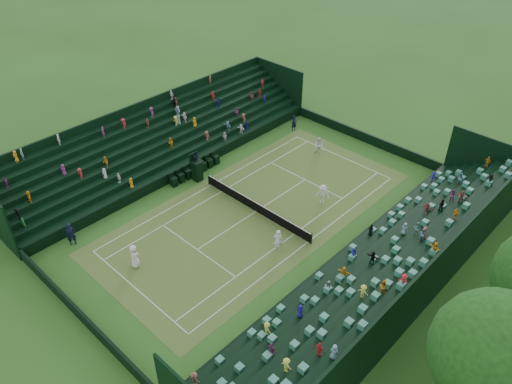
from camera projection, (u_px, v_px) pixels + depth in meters
The scene contains 17 objects.
ground at pixel (256, 212), 41.12m from camera, with size 160.00×160.00×0.00m, color #2C581B.
court_surface at pixel (256, 212), 41.12m from camera, with size 12.97×26.77×0.01m, color #367B29.
perimeter_wall_north at pixel (365, 137), 50.15m from camera, with size 17.17×0.20×1.00m, color black.
perimeter_wall_south at pixel (83, 318), 31.51m from camera, with size 17.17×0.20×1.00m, color black.
perimeter_wall_east at pixel (341, 256), 36.09m from camera, with size 0.20×31.77×1.00m, color black.
perimeter_wall_west at pixel (189, 168), 45.57m from camera, with size 0.20×31.77×1.00m, color black.
north_grandstand at pixel (394, 274), 33.14m from camera, with size 6.60×32.00×4.90m.
south_grandstand at pixel (159, 142), 47.29m from camera, with size 6.60×32.00×4.90m.
tennis_net at pixel (256, 207), 40.82m from camera, with size 11.67×0.10×1.06m.
umpire_chair at pixel (197, 168), 44.17m from camera, with size 0.94×0.94×2.94m.
courtside_chairs at pixel (195, 170), 45.35m from camera, with size 0.57×5.53×1.23m.
player_near_west at pixel (134, 256), 35.43m from camera, with size 0.93×0.60×1.90m, color white.
player_near_east at pixel (278, 240), 36.84m from camera, with size 0.69×0.45×1.88m, color white.
player_far_west at pixel (319, 146), 48.13m from camera, with size 0.81×0.63×1.67m, color white.
player_far_east at pixel (323, 194), 41.59m from camera, with size 1.16×0.67×1.79m, color white.
line_judge_north at pixel (294, 123), 51.85m from camera, with size 0.61×0.40×1.68m, color black.
line_judge_south at pixel (71, 234), 37.34m from camera, with size 0.70×0.46×1.91m, color black.
Camera 1 is at (22.32, -23.44, 25.42)m, focal length 35.00 mm.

